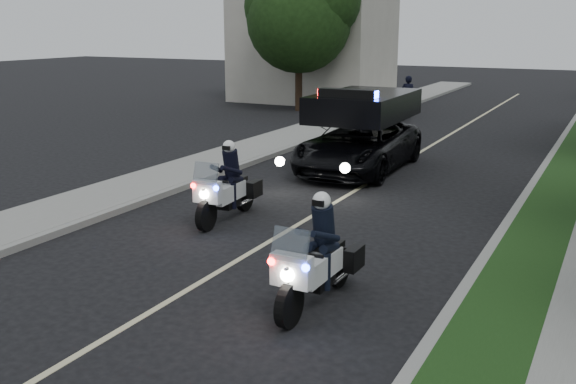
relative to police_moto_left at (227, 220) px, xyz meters
name	(u,v)px	position (x,y,z in m)	size (l,w,h in m)	color
ground	(193,287)	(1.57, -3.54, 0.00)	(120.00, 120.00, 0.00)	black
curb_right	(534,183)	(5.67, 6.46, 0.07)	(0.20, 60.00, 0.15)	gray
grass_verge	(562,186)	(6.37, 6.46, 0.08)	(1.20, 60.00, 0.16)	#193814
curb_left	(268,156)	(-2.53, 6.46, 0.07)	(0.20, 60.00, 0.15)	gray
sidewalk_left	(239,153)	(-3.63, 6.46, 0.08)	(2.00, 60.00, 0.16)	gray
building_far	(313,38)	(-8.43, 22.46, 3.50)	(8.00, 6.00, 7.00)	#A8A396
lane_marking	(388,171)	(1.57, 6.46, 0.00)	(0.12, 50.00, 0.01)	#BFB78C
police_moto_left	(227,220)	(0.00, 0.00, 0.00)	(0.73, 2.10, 1.78)	silver
police_moto_right	(316,304)	(3.69, -3.25, 0.00)	(0.74, 2.11, 1.79)	silver
police_suv	(358,170)	(0.73, 6.15, 0.00)	(2.55, 5.51, 2.68)	black
bicycle	(407,120)	(-1.23, 17.24, 0.00)	(0.58, 1.66, 0.87)	black
cyclist	(407,120)	(-1.23, 17.24, 0.00)	(0.64, 0.43, 1.79)	black
tree_left_near	(299,110)	(-7.08, 17.90, 0.00)	(5.17, 5.17, 8.61)	#1B3913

